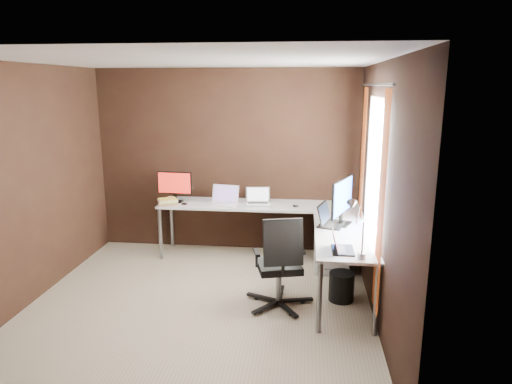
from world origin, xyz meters
The scene contains 15 objects.
room centered at (0.34, 0.07, 1.28)m, with size 3.60×3.60×2.50m.
desk centered at (0.84, 1.04, 0.68)m, with size 2.65×2.25×0.73m.
drawer_pedestal centered at (1.43, 1.15, 0.30)m, with size 0.42×0.50×0.60m, color white.
monitor_left centered at (-0.67, 1.50, 0.96)m, with size 0.47×0.14×0.41m.
monitor_right centered at (1.50, 0.70, 1.03)m, with size 0.27×0.61×0.53m.
laptop_white centered at (0.02, 1.45, 0.78)m, with size 0.41×0.32×0.24m.
laptop_silver centered at (0.46, 1.50, 0.78)m, with size 0.35×0.27×0.22m.
laptop_black_big centered at (1.36, 0.67, 0.78)m, with size 0.36×0.43×0.25m.
laptop_black_small centered at (1.43, -0.17, 0.77)m, with size 0.21×0.30×0.20m.
book_stack centered at (-0.72, 1.34, 0.77)m, with size 0.31×0.28×0.08m.
mouse_left centered at (-0.50, 1.34, 0.75)m, with size 0.08×0.05×0.03m, color black.
mouse_corner centered at (0.97, 1.39, 0.75)m, with size 0.08×0.05×0.03m, color black.
desk_lamp centered at (1.55, -0.29, 1.07)m, with size 0.18×0.21×0.54m.
office_chair centered at (0.84, 0.06, 0.29)m, with size 0.56×0.58×1.01m.
wastebasket centered at (1.50, 0.28, 0.16)m, with size 0.27×0.27×0.31m, color black.
Camera 1 is at (1.08, -4.34, 2.28)m, focal length 32.00 mm.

